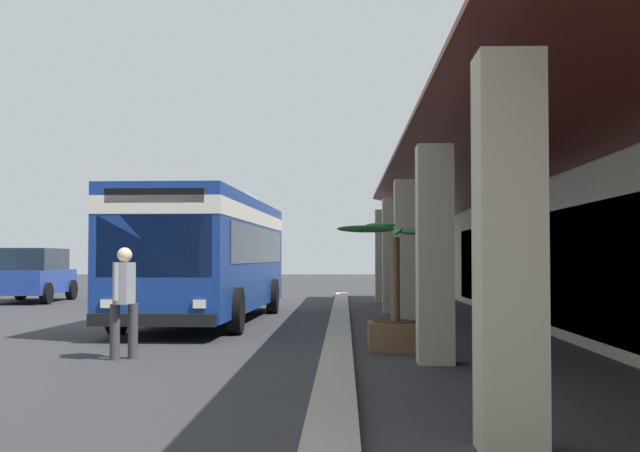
{
  "coord_description": "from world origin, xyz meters",
  "views": [
    {
      "loc": [
        21.0,
        5.4,
        1.63
      ],
      "look_at": [
        3.74,
        4.89,
        2.28
      ],
      "focal_mm": 47.07,
      "sensor_mm": 36.0,
      "label": 1
    }
  ],
  "objects_px": {
    "parked_suv_blue": "(33,274)",
    "pedestrian": "(124,295)",
    "potted_palm": "(395,319)",
    "transit_bus": "(210,249)"
  },
  "relations": [
    {
      "from": "potted_palm",
      "to": "pedestrian",
      "type": "bearing_deg",
      "value": -71.87
    },
    {
      "from": "pedestrian",
      "to": "potted_palm",
      "type": "height_order",
      "value": "potted_palm"
    },
    {
      "from": "parked_suv_blue",
      "to": "potted_palm",
      "type": "xyz_separation_m",
      "value": [
        15.71,
        12.35,
        -0.47
      ]
    },
    {
      "from": "parked_suv_blue",
      "to": "pedestrian",
      "type": "height_order",
      "value": "parked_suv_blue"
    },
    {
      "from": "transit_bus",
      "to": "parked_suv_blue",
      "type": "distance_m",
      "value": 12.16
    },
    {
      "from": "transit_bus",
      "to": "parked_suv_blue",
      "type": "bearing_deg",
      "value": -138.79
    },
    {
      "from": "transit_bus",
      "to": "potted_palm",
      "type": "distance_m",
      "value": 8.0
    },
    {
      "from": "transit_bus",
      "to": "parked_suv_blue",
      "type": "xyz_separation_m",
      "value": [
        -9.13,
        -7.99,
        -0.84
      ]
    },
    {
      "from": "transit_bus",
      "to": "pedestrian",
      "type": "bearing_deg",
      "value": -0.55
    },
    {
      "from": "parked_suv_blue",
      "to": "pedestrian",
      "type": "bearing_deg",
      "value": 24.76
    }
  ]
}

